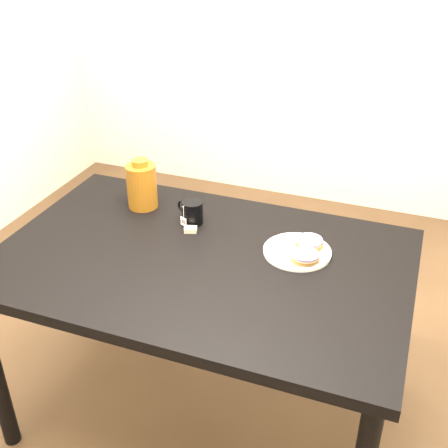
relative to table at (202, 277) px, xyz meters
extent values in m
plane|color=brown|center=(0.00, 0.00, -0.67)|extent=(4.00, 4.00, 0.00)
cube|color=black|center=(0.00, 0.00, 0.06)|extent=(1.40, 0.90, 0.04)
cylinder|color=black|center=(-0.64, 0.39, -0.31)|extent=(0.06, 0.06, 0.71)
cylinder|color=black|center=(0.64, 0.39, -0.31)|extent=(0.06, 0.06, 0.71)
cylinder|color=white|center=(0.30, 0.14, 0.09)|extent=(0.23, 0.23, 0.01)
torus|color=white|center=(0.30, 0.14, 0.10)|extent=(0.23, 0.23, 0.01)
cylinder|color=brown|center=(0.33, 0.18, 0.10)|extent=(0.10, 0.10, 0.02)
cylinder|color=#947EAA|center=(0.33, 0.18, 0.12)|extent=(0.09, 0.09, 0.01)
cylinder|color=brown|center=(0.34, 0.09, 0.10)|extent=(0.13, 0.13, 0.02)
cylinder|color=#947EAA|center=(0.34, 0.09, 0.12)|extent=(0.12, 0.12, 0.01)
cylinder|color=black|center=(-0.12, 0.20, 0.13)|extent=(0.11, 0.11, 0.09)
cylinder|color=black|center=(-0.12, 0.20, 0.16)|extent=(0.07, 0.07, 0.00)
torus|color=black|center=(-0.17, 0.23, 0.13)|extent=(0.05, 0.03, 0.05)
cylinder|color=beige|center=(-0.14, 0.16, 0.15)|extent=(0.00, 0.00, 0.05)
cube|color=white|center=(-0.14, 0.16, 0.11)|extent=(0.03, 0.01, 0.03)
cube|color=#C6B793|center=(-0.10, 0.14, 0.09)|extent=(0.05, 0.04, 0.02)
cylinder|color=#64350D|center=(-0.35, 0.26, 0.17)|extent=(0.15, 0.15, 0.17)
cylinder|color=#64350D|center=(-0.35, 0.26, 0.27)|extent=(0.06, 0.06, 0.02)
camera|label=1|loc=(0.63, -1.47, 1.14)|focal=45.00mm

